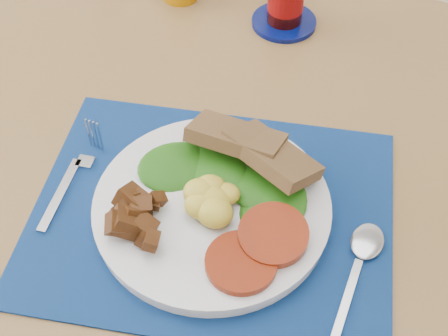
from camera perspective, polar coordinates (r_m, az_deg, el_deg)
name	(u,v)px	position (r m, az deg, el deg)	size (l,w,h in m)	color
table	(154,131)	(1.07, -6.40, 3.34)	(1.40, 0.90, 0.75)	brown
placemat	(212,213)	(0.85, -1.10, -4.17)	(0.48, 0.38, 0.00)	black
breakfast_plate	(206,204)	(0.83, -1.64, -3.28)	(0.31, 0.31, 0.08)	silver
fork	(76,173)	(0.91, -13.34, -0.47)	(0.04, 0.19, 0.00)	#B2B5BA
spoon	(361,259)	(0.82, 12.41, -8.16)	(0.04, 0.18, 0.01)	#B2B5BA
jam_on_saucer	(286,2)	(1.13, 5.66, 14.87)	(0.12, 0.12, 0.10)	#050E50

